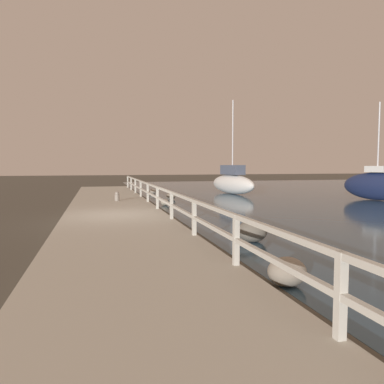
% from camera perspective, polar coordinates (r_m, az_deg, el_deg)
% --- Properties ---
extents(ground_plane, '(120.00, 120.00, 0.00)m').
position_cam_1_polar(ground_plane, '(13.71, -11.52, -4.35)').
color(ground_plane, '#4C473D').
extents(dock_walkway, '(3.68, 36.00, 0.22)m').
position_cam_1_polar(dock_walkway, '(13.69, -11.53, -3.90)').
color(dock_walkway, '#B2AD9E').
rests_on(dock_walkway, ground).
extents(railing, '(0.10, 32.50, 0.92)m').
position_cam_1_polar(railing, '(13.80, -4.34, -0.67)').
color(railing, beige).
rests_on(railing, dock_walkway).
extents(boulder_near_dock, '(0.41, 0.37, 0.31)m').
position_cam_1_polar(boulder_near_dock, '(18.41, -4.15, -1.63)').
color(boulder_near_dock, gray).
rests_on(boulder_near_dock, ground).
extents(boulder_water_edge, '(0.52, 0.47, 0.39)m').
position_cam_1_polar(boulder_water_edge, '(21.53, -3.24, -0.67)').
color(boulder_water_edge, slate).
rests_on(boulder_water_edge, ground).
extents(boulder_far_strip, '(0.65, 0.59, 0.49)m').
position_cam_1_polar(boulder_far_strip, '(6.53, 14.27, -11.68)').
color(boulder_far_strip, gray).
rests_on(boulder_far_strip, ground).
extents(boulder_upstream, '(0.47, 0.43, 0.35)m').
position_cam_1_polar(boulder_upstream, '(25.71, -5.99, 0.06)').
color(boulder_upstream, gray).
rests_on(boulder_upstream, ground).
extents(boulder_mid_strip, '(0.78, 0.70, 0.59)m').
position_cam_1_polar(boulder_mid_strip, '(9.92, 9.22, -5.87)').
color(boulder_mid_strip, '#666056').
rests_on(boulder_mid_strip, ground).
extents(mooring_bollard, '(0.24, 0.24, 0.46)m').
position_cam_1_polar(mooring_bollard, '(18.99, -11.36, -0.63)').
color(mooring_bollard, gray).
rests_on(mooring_bollard, dock_walkway).
extents(sailboat_navy, '(2.27, 4.29, 5.49)m').
position_cam_1_polar(sailboat_navy, '(23.54, 26.35, 0.91)').
color(sailboat_navy, '#192347').
rests_on(sailboat_navy, water_surface).
extents(sailboat_white, '(1.94, 5.41, 6.37)m').
position_cam_1_polar(sailboat_white, '(25.90, 6.17, 1.49)').
color(sailboat_white, white).
rests_on(sailboat_white, water_surface).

